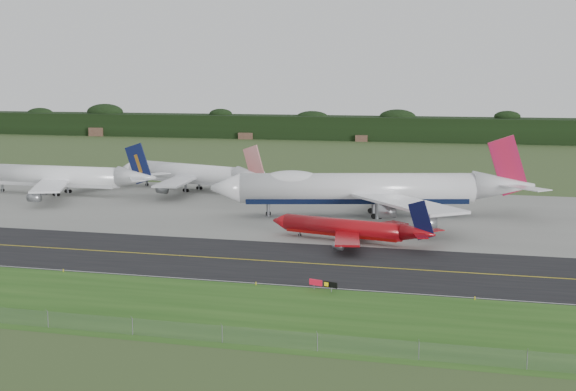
# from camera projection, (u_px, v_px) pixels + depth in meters

# --- Properties ---
(ground) EXTENTS (600.00, 600.00, 0.00)m
(ground) POSITION_uv_depth(u_px,v_px,m) (278.00, 256.00, 146.00)
(ground) COLOR #3E5326
(ground) RESTS_ON ground
(grass_verge) EXTENTS (400.00, 30.00, 0.01)m
(grass_verge) POSITION_uv_depth(u_px,v_px,m) (212.00, 310.00, 112.50)
(grass_verge) COLOR #234E16
(grass_verge) RESTS_ON ground
(taxiway) EXTENTS (400.00, 32.00, 0.02)m
(taxiway) POSITION_uv_depth(u_px,v_px,m) (272.00, 261.00, 142.17)
(taxiway) COLOR black
(taxiway) RESTS_ON ground
(apron) EXTENTS (400.00, 78.00, 0.01)m
(apron) POSITION_uv_depth(u_px,v_px,m) (334.00, 211.00, 194.81)
(apron) COLOR gray
(apron) RESTS_ON ground
(taxiway_centreline) EXTENTS (400.00, 0.40, 0.00)m
(taxiway_centreline) POSITION_uv_depth(u_px,v_px,m) (272.00, 261.00, 142.17)
(taxiway_centreline) COLOR gold
(taxiway_centreline) RESTS_ON taxiway
(taxiway_edge_line) EXTENTS (400.00, 0.25, 0.00)m
(taxiway_edge_line) POSITION_uv_depth(u_px,v_px,m) (246.00, 282.00, 127.33)
(taxiway_edge_line) COLOR silver
(taxiway_edge_line) RESTS_ON taxiway
(perimeter_fence) EXTENTS (320.00, 0.10, 320.00)m
(perimeter_fence) POSITION_uv_depth(u_px,v_px,m) (177.00, 330.00, 99.90)
(perimeter_fence) COLOR slate
(perimeter_fence) RESTS_ON ground
(horizon_treeline) EXTENTS (700.00, 25.00, 12.00)m
(horizon_treeline) POSITION_uv_depth(u_px,v_px,m) (421.00, 130.00, 407.19)
(horizon_treeline) COLOR black
(horizon_treeline) RESTS_ON ground
(jet_ba_747) EXTENTS (74.93, 60.83, 19.10)m
(jet_ba_747) POSITION_uv_depth(u_px,v_px,m) (368.00, 189.00, 187.14)
(jet_ba_747) COLOR white
(jet_ba_747) RESTS_ON ground
(jet_red_737) EXTENTS (34.77, 27.80, 9.50)m
(jet_red_737) POSITION_uv_depth(u_px,v_px,m) (351.00, 229.00, 158.43)
(jet_red_737) COLOR maroon
(jet_red_737) RESTS_ON ground
(jet_navy_gold) EXTENTS (57.70, 50.43, 14.93)m
(jet_navy_gold) POSITION_uv_depth(u_px,v_px,m) (61.00, 177.00, 221.96)
(jet_navy_gold) COLOR white
(jet_navy_gold) RESTS_ON ground
(jet_star_tail) EXTENTS (52.66, 42.82, 14.26)m
(jet_star_tail) POSITION_uv_depth(u_px,v_px,m) (192.00, 174.00, 229.36)
(jet_star_tail) COLOR white
(jet_star_tail) RESTS_ON ground
(taxiway_sign) EXTENTS (4.67, 1.59, 1.61)m
(taxiway_sign) POSITION_uv_depth(u_px,v_px,m) (323.00, 284.00, 122.28)
(taxiway_sign) COLOR slate
(taxiway_sign) RESTS_ON ground
(edge_marker_left) EXTENTS (0.16, 0.16, 0.50)m
(edge_marker_left) POSITION_uv_depth(u_px,v_px,m) (63.00, 270.00, 134.29)
(edge_marker_left) COLOR yellow
(edge_marker_left) RESTS_ON ground
(edge_marker_center) EXTENTS (0.16, 0.16, 0.50)m
(edge_marker_center) POSITION_uv_depth(u_px,v_px,m) (256.00, 283.00, 125.85)
(edge_marker_center) COLOR yellow
(edge_marker_center) RESTS_ON ground
(edge_marker_right) EXTENTS (0.16, 0.16, 0.50)m
(edge_marker_right) POSITION_uv_depth(u_px,v_px,m) (475.00, 298.00, 117.45)
(edge_marker_right) COLOR yellow
(edge_marker_right) RESTS_ON ground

